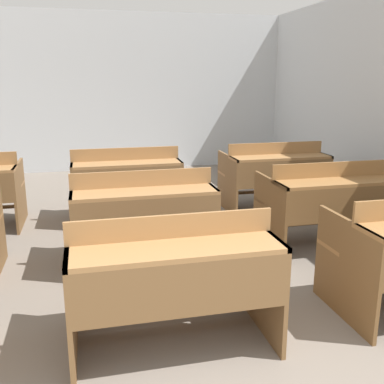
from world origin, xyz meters
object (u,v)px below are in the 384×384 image
object	(u,v)px
bench_second_right	(329,200)
bench_third_center	(126,180)
bench_third_right	(274,172)
bench_front_center	(172,274)
bench_second_center	(143,212)

from	to	relation	value
bench_second_right	bench_third_center	world-z (taller)	same
bench_second_right	bench_third_right	world-z (taller)	same
bench_third_right	bench_front_center	bearing A→B (deg)	-124.36
bench_second_center	bench_second_right	xyz separation A→B (m)	(1.82, -0.03, 0.00)
bench_front_center	bench_third_center	distance (m)	2.68
bench_front_center	bench_second_right	bearing A→B (deg)	35.82
bench_front_center	bench_third_right	xyz separation A→B (m)	(1.83, 2.68, 0.00)
bench_second_center	bench_third_right	distance (m)	2.28
bench_second_center	bench_third_center	xyz separation A→B (m)	(-0.02, 1.34, 0.00)
bench_second_right	bench_third_right	size ratio (longest dim) A/B	1.00
bench_second_center	bench_third_center	distance (m)	1.34
bench_third_right	bench_second_right	bearing A→B (deg)	-90.76
bench_second_right	bench_third_center	size ratio (longest dim) A/B	1.00
bench_second_center	bench_second_right	distance (m)	1.82
bench_front_center	bench_third_center	bearing A→B (deg)	90.63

